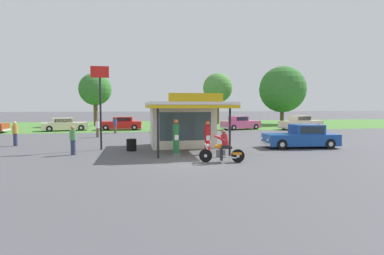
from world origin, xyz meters
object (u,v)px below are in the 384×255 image
at_px(gas_pump_offside, 208,139).
at_px(parked_car_back_row_far_right, 65,125).
at_px(gas_pump_nearside, 176,139).
at_px(featured_classic_sedan, 301,137).
at_px(parked_car_back_row_right, 301,123).
at_px(roadside_pole_sign, 100,94).
at_px(parked_car_second_row_spare, 180,125).
at_px(motorcycle_with_rider, 223,149).
at_px(spare_tire_stack, 131,145).
at_px(bystander_standing_back_lot, 73,140).
at_px(bystander_strolling_foreground, 115,124).
at_px(bystander_leaning_by_kiosk, 15,133).
at_px(bystander_chatting_near_pumps, 97,128).
at_px(parked_car_back_row_centre_right, 240,124).
at_px(parked_car_back_row_far_left, 121,124).

relative_size(gas_pump_offside, parked_car_back_row_far_right, 0.37).
xyz_separation_m(gas_pump_nearside, featured_classic_sedan, (8.52, 1.57, -0.24)).
distance_m(gas_pump_nearside, parked_car_back_row_right, 23.60).
xyz_separation_m(parked_car_back_row_right, roadside_pole_sign, (-21.41, -13.30, 2.77)).
bearing_deg(gas_pump_offside, parked_car_back_row_far_right, 121.44).
relative_size(parked_car_second_row_spare, parked_car_back_row_far_right, 1.10).
xyz_separation_m(gas_pump_nearside, motorcycle_with_rider, (1.93, -2.56, -0.27)).
bearing_deg(parked_car_back_row_far_right, motorcycle_with_rider, -61.37).
distance_m(parked_car_second_row_spare, spare_tire_stack, 14.90).
height_order(motorcycle_with_rider, parked_car_back_row_far_right, motorcycle_with_rider).
distance_m(motorcycle_with_rider, parked_car_back_row_far_right, 24.88).
distance_m(bystander_standing_back_lot, bystander_strolling_foreground, 13.91).
relative_size(bystander_standing_back_lot, roadside_pole_sign, 0.31).
height_order(gas_pump_nearside, parked_car_back_row_right, gas_pump_nearside).
xyz_separation_m(bystander_leaning_by_kiosk, roadside_pole_sign, (6.01, -3.03, 2.61)).
xyz_separation_m(parked_car_back_row_far_right, roadside_pole_sign, (5.67, -16.30, 2.84)).
distance_m(featured_classic_sedan, spare_tire_stack, 11.01).
distance_m(gas_pump_nearside, bystander_leaning_by_kiosk, 11.96).
xyz_separation_m(bystander_strolling_foreground, bystander_chatting_near_pumps, (-1.27, -3.93, -0.05)).
bearing_deg(featured_classic_sedan, bystander_leaning_by_kiosk, 166.76).
height_order(bystander_standing_back_lot, spare_tire_stack, bystander_standing_back_lot).
distance_m(motorcycle_with_rider, featured_classic_sedan, 7.78).
bearing_deg(parked_car_back_row_right, parked_car_back_row_centre_right, 171.96).
distance_m(parked_car_back_row_right, parked_car_back_row_far_left, 21.10).
bearing_deg(spare_tire_stack, bystander_standing_back_lot, -162.57).
height_order(motorcycle_with_rider, parked_car_back_row_centre_right, motorcycle_with_rider).
height_order(bystander_leaning_by_kiosk, roadside_pole_sign, roadside_pole_sign).
distance_m(bystander_leaning_by_kiosk, roadside_pole_sign, 7.22).
height_order(featured_classic_sedan, bystander_standing_back_lot, bystander_standing_back_lot).
bearing_deg(bystander_strolling_foreground, bystander_chatting_near_pumps, -107.94).
xyz_separation_m(gas_pump_offside, parked_car_back_row_far_left, (-5.58, 19.38, -0.16)).
height_order(bystander_standing_back_lot, bystander_leaning_by_kiosk, bystander_leaning_by_kiosk).
relative_size(parked_car_back_row_right, parked_car_back_row_centre_right, 1.13).
distance_m(parked_car_second_row_spare, parked_car_back_row_far_left, 7.10).
xyz_separation_m(gas_pump_offside, featured_classic_sedan, (6.73, 1.57, -0.19)).
bearing_deg(gas_pump_offside, parked_car_back_row_far_left, 106.07).
distance_m(bystander_strolling_foreground, bystander_chatting_near_pumps, 4.14).
height_order(gas_pump_nearside, motorcycle_with_rider, gas_pump_nearside).
bearing_deg(bystander_standing_back_lot, parked_car_second_row_spare, 61.32).
bearing_deg(gas_pump_offside, gas_pump_nearside, 180.00).
height_order(motorcycle_with_rider, parked_car_back_row_far_left, motorcycle_with_rider).
xyz_separation_m(parked_car_back_row_centre_right, parked_car_back_row_far_left, (-13.72, 2.09, -0.01)).
bearing_deg(bystander_leaning_by_kiosk, spare_tire_stack, -25.89).
distance_m(parked_car_second_row_spare, bystander_leaning_by_kiosk, 16.44).
xyz_separation_m(gas_pump_offside, bystander_strolling_foreground, (-6.01, 15.02, 0.02)).
xyz_separation_m(gas_pump_nearside, parked_car_back_row_far_left, (-3.79, 19.38, -0.22)).
xyz_separation_m(gas_pump_offside, parked_car_back_row_right, (15.29, 16.28, -0.13)).
height_order(parked_car_back_row_centre_right, bystander_standing_back_lot, bystander_standing_back_lot).
xyz_separation_m(parked_car_back_row_far_left, spare_tire_stack, (1.33, -17.19, -0.34)).
distance_m(parked_car_back_row_right, bystander_standing_back_lot, 27.29).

